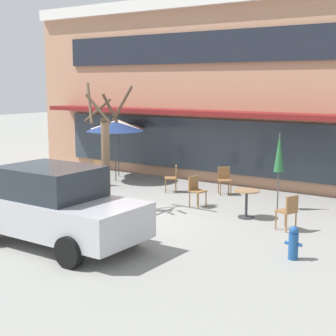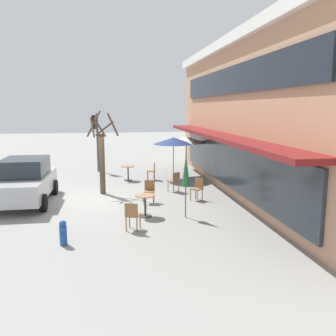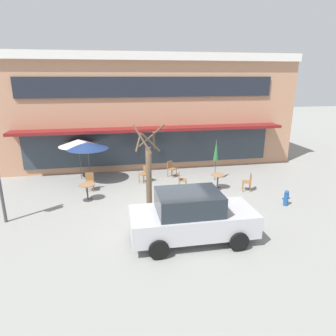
# 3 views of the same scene
# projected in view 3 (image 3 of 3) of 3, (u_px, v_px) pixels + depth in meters

# --- Properties ---
(ground_plane) EXTENTS (80.00, 80.00, 0.00)m
(ground_plane) POSITION_uv_depth(u_px,v_px,m) (171.00, 211.00, 12.51)
(ground_plane) COLOR gray
(building_facade) EXTENTS (17.99, 9.10, 6.71)m
(building_facade) POSITION_uv_depth(u_px,v_px,m) (144.00, 107.00, 20.89)
(building_facade) COLOR tan
(building_facade) RESTS_ON ground
(cafe_table_near_wall) EXTENTS (0.70, 0.70, 0.76)m
(cafe_table_near_wall) POSITION_uv_depth(u_px,v_px,m) (218.00, 179.00, 14.84)
(cafe_table_near_wall) COLOR #333338
(cafe_table_near_wall) RESTS_ON ground
(cafe_table_streetside) EXTENTS (0.70, 0.70, 0.76)m
(cafe_table_streetside) POSITION_uv_depth(u_px,v_px,m) (87.00, 190.00, 13.47)
(cafe_table_streetside) COLOR #333338
(cafe_table_streetside) RESTS_ON ground
(patio_umbrella_green_folded) EXTENTS (2.10, 2.10, 2.20)m
(patio_umbrella_green_folded) POSITION_uv_depth(u_px,v_px,m) (78.00, 143.00, 15.91)
(patio_umbrella_green_folded) COLOR #4C4C51
(patio_umbrella_green_folded) RESTS_ON ground
(patio_umbrella_cream_folded) EXTENTS (0.28, 0.28, 2.20)m
(patio_umbrella_cream_folded) POSITION_uv_depth(u_px,v_px,m) (216.00, 151.00, 15.84)
(patio_umbrella_cream_folded) COLOR #4C4C51
(patio_umbrella_cream_folded) RESTS_ON ground
(patio_umbrella_corner_open) EXTENTS (2.10, 2.10, 2.20)m
(patio_umbrella_corner_open) POSITION_uv_depth(u_px,v_px,m) (88.00, 145.00, 15.25)
(patio_umbrella_corner_open) COLOR #4C4C51
(patio_umbrella_corner_open) RESTS_ON ground
(cafe_chair_0) EXTENTS (0.52, 0.52, 0.89)m
(cafe_chair_0) POSITION_uv_depth(u_px,v_px,m) (248.00, 181.00, 14.58)
(cafe_chair_0) COLOR olive
(cafe_chair_0) RESTS_ON ground
(cafe_chair_1) EXTENTS (0.47, 0.47, 0.89)m
(cafe_chair_1) POSITION_uv_depth(u_px,v_px,m) (181.00, 179.00, 14.84)
(cafe_chair_1) COLOR olive
(cafe_chair_1) RESTS_ON ground
(cafe_chair_2) EXTENTS (0.56, 0.56, 0.89)m
(cafe_chair_2) POSITION_uv_depth(u_px,v_px,m) (145.00, 173.00, 15.78)
(cafe_chair_2) COLOR olive
(cafe_chair_2) RESTS_ON ground
(cafe_chair_3) EXTENTS (0.41, 0.41, 0.89)m
(cafe_chair_3) POSITION_uv_depth(u_px,v_px,m) (90.00, 180.00, 14.65)
(cafe_chair_3) COLOR olive
(cafe_chair_3) RESTS_ON ground
(cafe_chair_4) EXTENTS (0.56, 0.56, 0.89)m
(cafe_chair_4) POSITION_uv_depth(u_px,v_px,m) (171.00, 168.00, 16.68)
(cafe_chair_4) COLOR olive
(cafe_chair_4) RESTS_ON ground
(parked_sedan) EXTENTS (4.20, 2.03, 1.76)m
(parked_sedan) POSITION_uv_depth(u_px,v_px,m) (192.00, 216.00, 10.06)
(parked_sedan) COLOR #B7B7BC
(parked_sedan) RESTS_ON ground
(street_tree) EXTENTS (1.38, 1.39, 3.59)m
(street_tree) POSITION_uv_depth(u_px,v_px,m) (149.00, 171.00, 12.45)
(street_tree) COLOR brown
(street_tree) RESTS_ON ground
(fire_hydrant) EXTENTS (0.36, 0.20, 0.71)m
(fire_hydrant) POSITION_uv_depth(u_px,v_px,m) (286.00, 198.00, 12.96)
(fire_hydrant) COLOR #1E4C8C
(fire_hydrant) RESTS_ON ground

